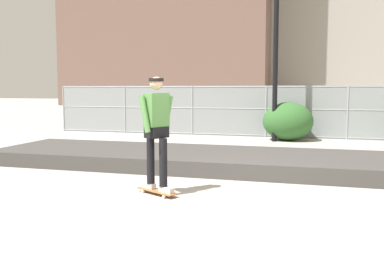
# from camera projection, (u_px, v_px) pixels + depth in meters

# --- Properties ---
(ground_plane) EXTENTS (120.00, 120.00, 0.00)m
(ground_plane) POSITION_uv_depth(u_px,v_px,m) (206.00, 208.00, 6.01)
(ground_plane) COLOR #9E998E
(gravel_berm) EXTENTS (11.34, 2.55, 0.32)m
(gravel_berm) POSITION_uv_depth(u_px,v_px,m) (240.00, 161.00, 9.04)
(gravel_berm) COLOR #3D3A38
(gravel_berm) RESTS_ON ground_plane
(skateboard) EXTENTS (0.80, 0.55, 0.07)m
(skateboard) POSITION_uv_depth(u_px,v_px,m) (157.00, 191.00, 6.77)
(skateboard) COLOR #9E5B33
(skateboard) RESTS_ON ground_plane
(skater) EXTENTS (0.68, 0.62, 1.85)m
(skater) POSITION_uv_depth(u_px,v_px,m) (157.00, 126.00, 6.67)
(skater) COLOR #B2ADA8
(skater) RESTS_ON skateboard
(chain_fence) EXTENTS (16.55, 0.06, 1.85)m
(chain_fence) POSITION_uv_depth(u_px,v_px,m) (266.00, 111.00, 14.77)
(chain_fence) COLOR gray
(chain_fence) RESTS_ON ground_plane
(street_lamp) EXTENTS (0.44, 0.44, 7.08)m
(street_lamp) POSITION_uv_depth(u_px,v_px,m) (277.00, 6.00, 13.25)
(street_lamp) COLOR black
(street_lamp) RESTS_ON ground_plane
(parked_car_near) EXTENTS (4.43, 2.01, 1.66)m
(parked_car_near) POSITION_uv_depth(u_px,v_px,m) (140.00, 109.00, 18.50)
(parked_car_near) COLOR black
(parked_car_near) RESTS_ON ground_plane
(parked_car_mid) EXTENTS (4.41, 1.97, 1.66)m
(parked_car_mid) POSITION_uv_depth(u_px,v_px,m) (258.00, 111.00, 17.06)
(parked_car_mid) COLOR navy
(parked_car_mid) RESTS_ON ground_plane
(shrub_left) EXTENTS (1.67, 1.37, 1.29)m
(shrub_left) POSITION_uv_depth(u_px,v_px,m) (288.00, 121.00, 13.85)
(shrub_left) COLOR #2D5B28
(shrub_left) RESTS_ON ground_plane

